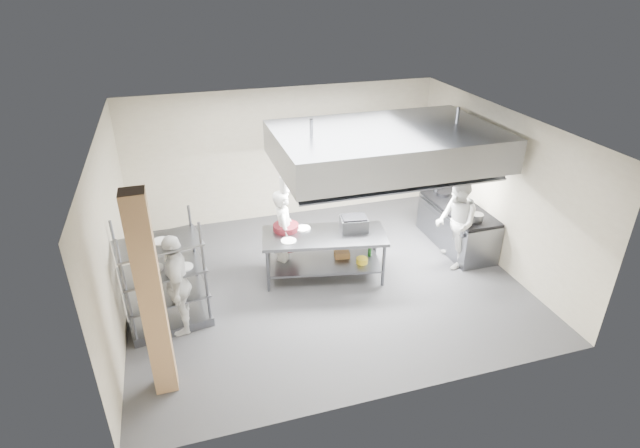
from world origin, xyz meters
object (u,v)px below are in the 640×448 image
object	(u,v)px
cooking_range	(457,227)
chef_plating	(178,284)
chef_head	(284,232)
pass_rack	(163,275)
chef_line	(456,223)
stockpot	(466,205)
griddle	(354,224)
island	(324,256)

from	to	relation	value
cooking_range	chef_plating	xyz separation A→B (m)	(-5.68, -1.17, 0.45)
chef_head	chef_plating	xyz separation A→B (m)	(-2.00, -1.22, 0.01)
chef_head	chef_plating	bearing A→B (deg)	131.30
pass_rack	chef_line	xyz separation A→B (m)	(5.40, 0.34, -0.04)
chef_head	chef_line	bearing A→B (deg)	-92.53
chef_head	chef_line	distance (m)	3.28
pass_rack	cooking_range	size ratio (longest dim) A/B	0.95
stockpot	griddle	bearing A→B (deg)	-175.47
stockpot	island	bearing A→B (deg)	-175.72
island	chef_line	distance (m)	2.61
cooking_range	stockpot	bearing A→B (deg)	-68.13
chef_plating	chef_head	bearing A→B (deg)	124.75
chef_line	chef_plating	bearing A→B (deg)	-69.65
pass_rack	stockpot	size ratio (longest dim) A/B	7.08
island	griddle	bearing A→B (deg)	14.61
pass_rack	chef_plating	bearing A→B (deg)	-50.51
island	griddle	size ratio (longest dim) A/B	4.56
cooking_range	pass_rack	bearing A→B (deg)	-170.33
chef_plating	cooking_range	bearing A→B (deg)	105.08
griddle	stockpot	size ratio (longest dim) A/B	1.84
cooking_range	chef_head	distance (m)	3.71
griddle	chef_plating	bearing A→B (deg)	-156.27
island	chef_line	xyz separation A→B (m)	(2.55, -0.29, 0.46)
griddle	stockpot	bearing A→B (deg)	13.85
pass_rack	chef_line	bearing A→B (deg)	-6.38
cooking_range	island	bearing A→B (deg)	-172.97
chef_line	chef_plating	world-z (taller)	chef_line
chef_head	stockpot	world-z (taller)	chef_head
chef_line	griddle	distance (m)	1.99
cooking_range	chef_plating	world-z (taller)	chef_plating
cooking_range	griddle	bearing A→B (deg)	-172.05
chef_line	chef_plating	distance (m)	5.22
chef_plating	stockpot	distance (m)	5.83
chef_line	stockpot	bearing A→B (deg)	149.06
pass_rack	griddle	size ratio (longest dim) A/B	3.85
chef_line	chef_plating	size ratio (longest dim) A/B	1.06
cooking_range	chef_plating	bearing A→B (deg)	-168.33
island	stockpot	distance (m)	3.14
chef_plating	pass_rack	bearing A→B (deg)	-127.16
island	griddle	world-z (taller)	griddle
chef_line	chef_head	bearing A→B (deg)	-87.70
pass_rack	griddle	xyz separation A→B (m)	(3.44, 0.66, 0.08)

